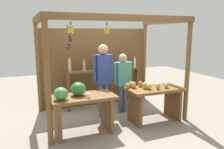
{
  "coord_description": "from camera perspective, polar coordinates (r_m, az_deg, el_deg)",
  "views": [
    {
      "loc": [
        -1.91,
        -4.74,
        1.97
      ],
      "look_at": [
        0.0,
        -0.18,
        1.03
      ],
      "focal_mm": 35.96,
      "sensor_mm": 36.0,
      "label": 1
    }
  ],
  "objects": [
    {
      "name": "bottle_shelf_unit",
      "position": [
        5.92,
        -2.1,
        -0.73
      ],
      "size": [
        1.98,
        0.22,
        1.36
      ],
      "color": "brown",
      "rests_on": "ground"
    },
    {
      "name": "vendor_woman",
      "position": [
        5.45,
        2.76,
        -0.96
      ],
      "size": [
        0.48,
        0.2,
        1.46
      ],
      "rotation": [
        0.0,
        0.0,
        -0.14
      ],
      "color": "#4C556D",
      "rests_on": "ground"
    },
    {
      "name": "fruit_counter_left",
      "position": [
        4.38,
        -8.13,
        -7.01
      ],
      "size": [
        1.25,
        0.64,
        1.02
      ],
      "color": "brown",
      "rests_on": "ground"
    },
    {
      "name": "market_stall",
      "position": [
        5.53,
        -2.51,
        4.18
      ],
      "size": [
        3.09,
        1.95,
        2.29
      ],
      "color": "brown",
      "rests_on": "ground"
    },
    {
      "name": "vendor_man",
      "position": [
        5.13,
        -2.2,
        0.19
      ],
      "size": [
        0.48,
        0.23,
        1.7
      ],
      "rotation": [
        0.0,
        0.0,
        -0.03
      ],
      "color": "#465A70",
      "rests_on": "ground"
    },
    {
      "name": "ground_plane",
      "position": [
        5.47,
        -0.76,
        -10.3
      ],
      "size": [
        12.0,
        12.0,
        0.0
      ],
      "primitive_type": "plane",
      "color": "gray",
      "rests_on": "ground"
    },
    {
      "name": "fruit_counter_right",
      "position": [
        5.06,
        10.51,
        -5.41
      ],
      "size": [
        1.26,
        0.65,
        0.91
      ],
      "color": "brown",
      "rests_on": "ground"
    }
  ]
}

